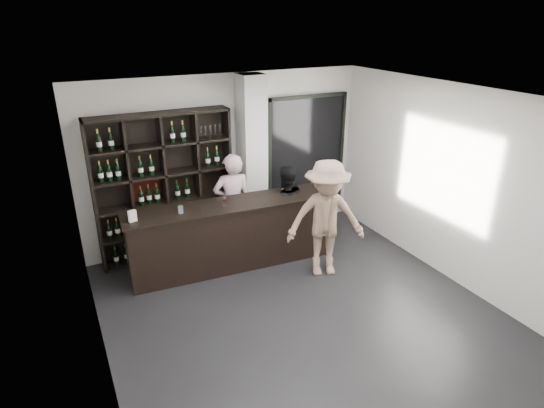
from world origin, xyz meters
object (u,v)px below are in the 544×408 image
taster_pink (233,204)px  customer (326,219)px  tasting_counter (232,235)px  taster_black (285,209)px  wine_shelf (165,188)px

taster_pink → customer: 1.62m
tasting_counter → taster_black: 1.04m
taster_pink → taster_black: size_ratio=1.15×
customer → taster_pink: bearing=148.1°
taster_pink → customer: customer is taller
tasting_counter → customer: customer is taller
customer → taster_black: bearing=121.1°
taster_black → customer: bearing=106.7°
wine_shelf → tasting_counter: bearing=-45.5°
tasting_counter → taster_black: (1.01, 0.10, 0.21)m
taster_black → customer: (0.18, -0.96, 0.17)m
tasting_counter → customer: size_ratio=1.78×
wine_shelf → taster_black: 2.00m
wine_shelf → taster_black: size_ratio=1.59×
taster_pink → taster_black: taster_pink is taller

